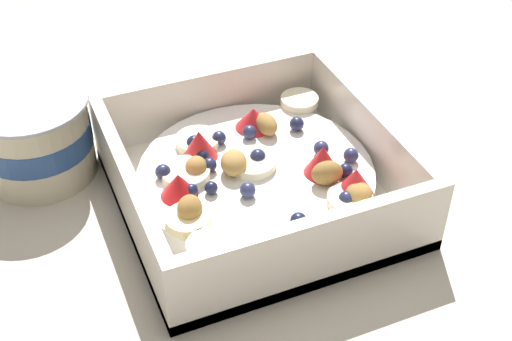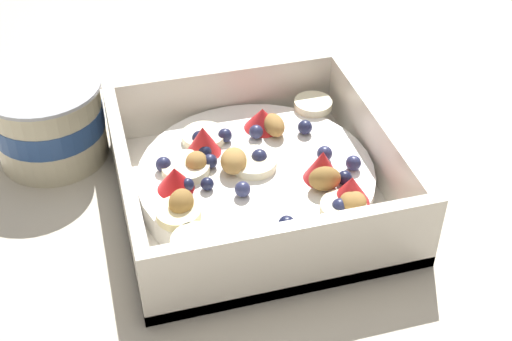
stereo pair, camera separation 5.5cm
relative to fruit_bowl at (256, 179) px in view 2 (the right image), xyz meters
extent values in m
plane|color=beige|center=(0.01, 0.01, -0.02)|extent=(2.40, 2.40, 0.00)
cube|color=white|center=(0.00, 0.00, -0.02)|extent=(0.21, 0.21, 0.01)
cube|color=white|center=(0.00, -0.10, 0.01)|extent=(0.21, 0.01, 0.06)
cube|color=white|center=(0.00, 0.10, 0.01)|extent=(0.21, 0.01, 0.06)
cube|color=white|center=(-0.10, 0.00, 0.01)|extent=(0.01, 0.19, 0.06)
cube|color=white|center=(0.10, 0.00, 0.01)|extent=(0.01, 0.19, 0.06)
cylinder|color=white|center=(0.00, 0.00, 0.00)|extent=(0.19, 0.19, 0.02)
cylinder|color=#F4EAB7|center=(-0.06, -0.05, 0.01)|extent=(0.05, 0.05, 0.01)
cylinder|color=beige|center=(-0.07, 0.06, 0.01)|extent=(0.05, 0.05, 0.01)
cylinder|color=#F7EFC6|center=(0.01, 0.00, 0.01)|extent=(0.05, 0.05, 0.01)
cylinder|color=#F7EFC6|center=(0.07, -0.07, 0.01)|extent=(0.05, 0.05, 0.01)
cylinder|color=#F7EFC6|center=(0.05, 0.03, 0.01)|extent=(0.04, 0.04, 0.01)
cylinder|color=#F7EFC6|center=(0.01, 0.05, 0.01)|extent=(0.04, 0.04, 0.01)
cylinder|color=beige|center=(-0.04, 0.07, 0.01)|extent=(0.04, 0.04, 0.01)
cone|color=red|center=(-0.05, -0.06, 0.02)|extent=(0.03, 0.03, 0.02)
cone|color=red|center=(0.05, -0.02, 0.02)|extent=(0.03, 0.03, 0.02)
cone|color=red|center=(0.00, 0.06, 0.02)|extent=(0.03, 0.03, 0.02)
cone|color=red|center=(-0.02, -0.05, 0.02)|extent=(0.03, 0.03, 0.03)
cone|color=red|center=(0.03, 0.03, 0.02)|extent=(0.04, 0.04, 0.02)
sphere|color=navy|center=(-0.02, -0.07, 0.01)|extent=(0.01, 0.01, 0.01)
sphere|color=navy|center=(-0.03, 0.02, 0.01)|extent=(0.01, 0.01, 0.01)
sphere|color=#191E3D|center=(-0.01, 0.06, 0.01)|extent=(0.01, 0.01, 0.01)
sphere|color=#23284C|center=(0.01, 0.03, 0.01)|extent=(0.01, 0.01, 0.01)
sphere|color=#191E3D|center=(-0.01, 0.04, 0.01)|extent=(0.01, 0.01, 0.01)
sphere|color=#23284C|center=(0.04, -0.05, 0.01)|extent=(0.01, 0.01, 0.01)
sphere|color=navy|center=(0.00, -0.06, 0.01)|extent=(0.01, 0.01, 0.01)
sphere|color=#191E3D|center=(-0.03, -0.06, 0.01)|extent=(0.01, 0.01, 0.01)
sphere|color=navy|center=(0.04, -0.01, 0.01)|extent=(0.01, 0.01, 0.01)
sphere|color=#191E3D|center=(0.04, 0.04, 0.01)|extent=(0.01, 0.01, 0.01)
sphere|color=#23284C|center=(0.04, 0.01, 0.01)|extent=(0.01, 0.01, 0.01)
sphere|color=#23284C|center=(0.01, 0.00, 0.01)|extent=(0.01, 0.01, 0.01)
sphere|color=#23284C|center=(0.02, 0.07, 0.01)|extent=(0.01, 0.01, 0.01)
sphere|color=#191E3D|center=(-0.07, 0.00, 0.01)|extent=(0.01, 0.01, 0.01)
sphere|color=#191E3D|center=(0.03, 0.03, 0.01)|extent=(0.01, 0.01, 0.01)
sphere|color=#23284C|center=(-0.06, -0.05, 0.01)|extent=(0.01, 0.01, 0.01)
ellipsoid|color=tan|center=(0.01, 0.02, 0.02)|extent=(0.03, 0.03, 0.02)
ellipsoid|color=#AD7F42|center=(-0.06, -0.06, 0.02)|extent=(0.02, 0.02, 0.02)
ellipsoid|color=#AD7F42|center=(0.04, -0.03, 0.02)|extent=(0.03, 0.02, 0.02)
ellipsoid|color=olive|center=(-0.03, 0.06, 0.02)|extent=(0.03, 0.03, 0.02)
ellipsoid|color=olive|center=(-0.03, -0.04, 0.02)|extent=(0.02, 0.03, 0.02)
ellipsoid|color=#AD7F42|center=(0.01, 0.04, 0.02)|extent=(0.02, 0.02, 0.02)
ellipsoid|color=silver|center=(0.17, 0.00, -0.02)|extent=(0.05, 0.06, 0.01)
cylinder|color=silver|center=(0.20, 0.08, -0.02)|extent=(0.05, 0.12, 0.01)
cylinder|color=beige|center=(0.10, 0.15, 0.01)|extent=(0.09, 0.09, 0.07)
cylinder|color=#2D5193|center=(0.10, 0.15, 0.02)|extent=(0.09, 0.09, 0.02)
cylinder|color=#B7BCC6|center=(0.10, 0.15, 0.05)|extent=(0.10, 0.10, 0.00)
camera|label=1|loc=(-0.40, 0.17, 0.36)|focal=49.88mm
camera|label=2|loc=(-0.41, 0.11, 0.36)|focal=49.88mm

